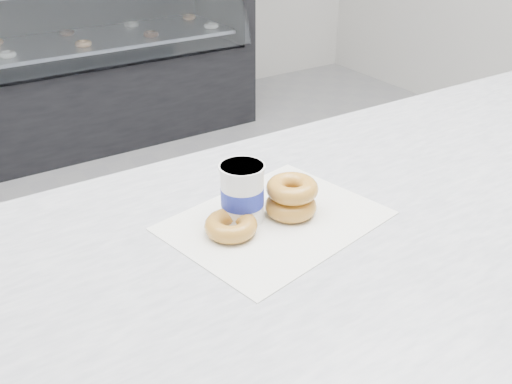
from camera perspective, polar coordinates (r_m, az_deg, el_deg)
ground at (r=1.97m, az=-1.81°, el=-16.43°), size 5.00×5.00×0.00m
counter at (r=1.32m, az=12.19°, el=-17.84°), size 3.06×0.76×0.90m
display_case at (r=3.51m, az=-20.66°, el=12.05°), size 2.40×0.74×1.25m
wax_paper at (r=0.95m, az=1.96°, el=-2.88°), size 0.38×0.32×0.00m
donut_single at (r=0.91m, az=-2.52°, el=-3.36°), size 0.11×0.11×0.03m
donut_stack at (r=0.96m, az=3.57°, el=-0.51°), size 0.12×0.12×0.06m
coffee_cup at (r=0.93m, az=-1.38°, el=-0.07°), size 0.09×0.09×0.10m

